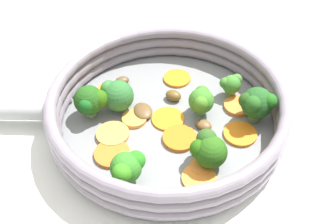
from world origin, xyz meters
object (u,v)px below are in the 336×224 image
carrot_slice_1 (199,178)px  broccoli_floret_6 (90,101)px  skillet (168,123)px  carrot_slice_5 (180,138)px  carrot_slice_3 (112,154)px  carrot_slice_6 (177,78)px  carrot_slice_9 (134,119)px  broccoli_floret_4 (201,100)px  mushroom_piece_2 (122,81)px  broccoli_floret_1 (127,167)px  mushroom_piece_0 (203,125)px  mushroom_piece_3 (173,96)px  carrot_slice_0 (113,134)px  carrot_slice_7 (168,116)px  broccoli_floret_5 (231,84)px  broccoli_floret_2 (257,103)px  broccoli_floret_0 (116,94)px  carrot_slice_4 (238,106)px  carrot_slice_8 (201,167)px  carrot_slice_2 (240,134)px  mushroom_piece_1 (143,111)px  carrot_slice_10 (109,92)px

carrot_slice_1 → broccoli_floret_6: broccoli_floret_6 is taller
skillet → carrot_slice_5: (-0.04, 0.02, 0.01)m
carrot_slice_3 → carrot_slice_6: carrot_slice_3 is taller
carrot_slice_1 → carrot_slice_5: size_ratio=0.94×
skillet → carrot_slice_9: bearing=38.6°
broccoli_floret_4 → mushroom_piece_2: (0.13, 0.02, -0.02)m
broccoli_floret_1 → mushroom_piece_0: bearing=-98.9°
carrot_slice_9 → mushroom_piece_2: (0.07, -0.05, 0.00)m
broccoli_floret_6 → mushroom_piece_3: size_ratio=2.05×
carrot_slice_9 → carrot_slice_0: bearing=84.7°
carrot_slice_7 → broccoli_floret_5: 0.11m
skillet → mushroom_piece_0: mushroom_piece_0 is taller
skillet → carrot_slice_3: 0.10m
carrot_slice_9 → mushroom_piece_0: bearing=-150.8°
broccoli_floret_2 → broccoli_floret_0: bearing=29.6°
broccoli_floret_4 → broccoli_floret_2: bearing=-155.1°
carrot_slice_1 → carrot_slice_4: bearing=-79.2°
carrot_slice_3 → mushroom_piece_0: mushroom_piece_0 is taller
skillet → carrot_slice_5: size_ratio=6.72×
carrot_slice_1 → carrot_slice_8: size_ratio=1.53×
broccoli_floret_0 → broccoli_floret_5: size_ratio=1.40×
carrot_slice_6 → mushroom_piece_2: mushroom_piece_2 is taller
carrot_slice_2 → carrot_slice_7: size_ratio=0.98×
mushroom_piece_0 → mushroom_piece_2: 0.15m
carrot_slice_0 → carrot_slice_2: size_ratio=0.98×
carrot_slice_2 → broccoli_floret_1: bearing=65.5°
carrot_slice_9 → mushroom_piece_1: 0.02m
carrot_slice_2 → mushroom_piece_3: mushroom_piece_3 is taller
carrot_slice_1 → broccoli_floret_6: (0.18, 0.00, 0.03)m
skillet → broccoli_floret_4: 0.06m
mushroom_piece_1 → carrot_slice_7: bearing=-153.5°
skillet → broccoli_floret_0: 0.08m
carrot_slice_2 → broccoli_floret_4: broccoli_floret_4 is taller
mushroom_piece_0 → mushroom_piece_3: (0.07, -0.02, 0.00)m
carrot_slice_4 → broccoli_floret_5: broccoli_floret_5 is taller
carrot_slice_0 → broccoli_floret_1: broccoli_floret_1 is taller
carrot_slice_0 → broccoli_floret_6: 0.06m
carrot_slice_10 → mushroom_piece_0: bearing=-169.1°
mushroom_piece_2 → mushroom_piece_3: size_ratio=0.91×
carrot_slice_9 → carrot_slice_7: bearing=-135.5°
carrot_slice_5 → carrot_slice_6: bearing=-51.9°
broccoli_floret_1 → broccoli_floret_6: bearing=-25.4°
carrot_slice_10 → carrot_slice_1: bearing=166.6°
carrot_slice_7 → mushroom_piece_0: bearing=-164.2°
carrot_slice_1 → mushroom_piece_3: 0.15m
carrot_slice_5 → broccoli_floret_5: size_ratio=1.29×
broccoli_floret_1 → mushroom_piece_2: size_ratio=2.23×
carrot_slice_0 → mushroom_piece_3: size_ratio=1.86×
carrot_slice_3 → carrot_slice_7: (-0.02, -0.10, -0.00)m
carrot_slice_10 → broccoli_floret_5: broccoli_floret_5 is taller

